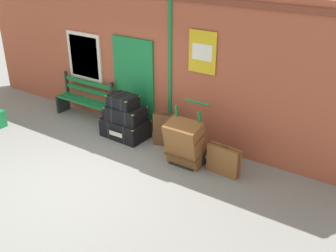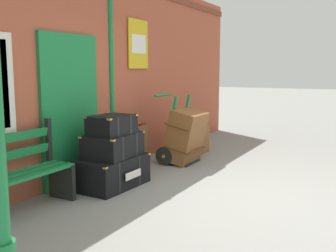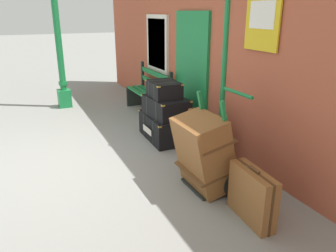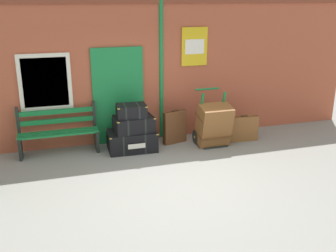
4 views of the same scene
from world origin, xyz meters
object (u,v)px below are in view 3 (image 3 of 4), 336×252
Objects in this scene: steamer_trunk_base at (166,127)px; platform_bench at (149,93)px; porters_trolley at (215,165)px; large_brown_trunk at (204,153)px; steamer_trunk_middle at (166,107)px; steamer_trunk_top at (164,89)px; suitcase_brown at (252,195)px; lamp_post at (60,56)px; suitcase_beige at (203,136)px.

platform_bench is at bearing 168.77° from steamer_trunk_base.
steamer_trunk_base is (1.47, -0.29, -0.23)m from platform_bench.
large_brown_trunk is (0.00, -0.18, 0.21)m from porters_trolley.
steamer_trunk_top reaches higher than steamer_trunk_middle.
steamer_trunk_middle is at bearing -11.44° from platform_bench.
steamer_trunk_top is at bearing 176.88° from suitcase_brown.
steamer_trunk_top is 0.96× the size of suitcase_brown.
lamp_post is at bearing -155.50° from steamer_trunk_base.
porters_trolley is (1.74, -0.11, 0.06)m from steamer_trunk_base.
suitcase_brown is (2.52, -0.14, -0.59)m from steamer_trunk_top.
large_brown_trunk is at bearing -170.96° from suitcase_brown.
suitcase_brown is at bearing -3.51° from steamer_trunk_middle.
steamer_trunk_middle reaches higher than suitcase_brown.
suitcase_beige is (1.00, 0.15, 0.15)m from steamer_trunk_base.
steamer_trunk_base is 2.52m from suitcase_brown.
porters_trolley reaches higher than large_brown_trunk.
steamer_trunk_base is at bearing -11.23° from platform_bench.
large_brown_trunk is (1.74, -0.29, 0.27)m from steamer_trunk_base.
lamp_post is at bearing -130.30° from platform_bench.
steamer_trunk_top reaches higher than suitcase_beige.
steamer_trunk_base is at bearing -171.66° from suitcase_beige.
steamer_trunk_middle is 1.28× the size of suitcase_brown.
steamer_trunk_base is 1.08× the size of large_brown_trunk.
steamer_trunk_base is at bearing 170.54° from large_brown_trunk.
steamer_trunk_top is at bearing 24.05° from lamp_post.
suitcase_brown is (2.48, -0.15, -0.30)m from steamer_trunk_middle.
suitcase_brown is (0.78, -0.05, 0.01)m from porters_trolley.
porters_trolley reaches higher than steamer_trunk_base.
steamer_trunk_top reaches higher than suitcase_brown.
suitcase_brown is (3.99, -0.46, -0.16)m from platform_bench.
large_brown_trunk is 0.81m from suitcase_brown.
steamer_trunk_middle is at bearing 176.63° from porters_trolley.
steamer_trunk_middle is (1.51, -0.31, 0.14)m from platform_bench.
steamer_trunk_middle is at bearing 18.30° from steamer_trunk_top.
steamer_trunk_base is 1.57× the size of suitcase_brown.
suitcase_brown is 1.55m from suitcase_beige.
large_brown_trunk is 1.45× the size of suitcase_brown.
lamp_post is 3.16m from steamer_trunk_middle.
platform_bench is (1.33, 1.57, -0.71)m from lamp_post.
steamer_trunk_top is 1.14m from suitcase_beige.
suitcase_brown is at bearing 9.04° from large_brown_trunk.
porters_trolley is at bearing 90.00° from large_brown_trunk.
suitcase_brown reaches higher than steamer_trunk_base.
steamer_trunk_base is at bearing 82.99° from steamer_trunk_top.
steamer_trunk_base is 1.63× the size of steamer_trunk_top.
suitcase_beige is (-0.74, 0.26, 0.09)m from porters_trolley.
large_brown_trunk is (4.54, 0.99, -0.67)m from lamp_post.
platform_bench is 1.55× the size of steamer_trunk_base.
large_brown_trunk is at bearing -8.53° from steamer_trunk_top.
platform_bench is at bearing 176.62° from suitcase_beige.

